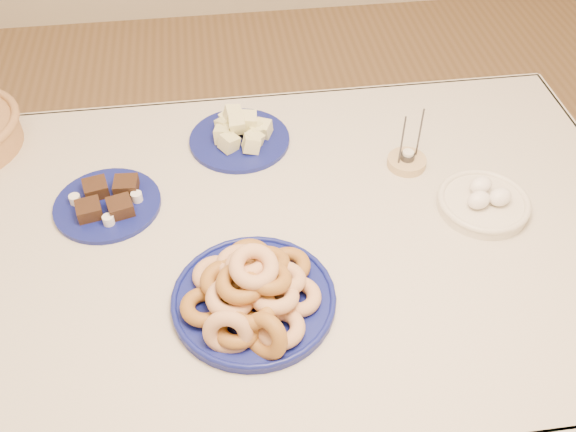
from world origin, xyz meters
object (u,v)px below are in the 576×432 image
Objects in this scene: melon_plate at (240,134)px; egg_bowl at (484,202)px; candle_holder at (407,161)px; donut_platter at (253,293)px; dining_table at (285,261)px; brownie_plate at (108,202)px.

melon_plate reaches higher than egg_bowl.
candle_holder is (0.41, -0.16, -0.01)m from melon_plate.
donut_platter is at bearing -159.63° from egg_bowl.
brownie_plate is (-0.41, 0.14, 0.12)m from dining_table.
melon_plate is (-0.07, 0.35, 0.13)m from dining_table.
melon_plate is 1.20× the size of brownie_plate.
brownie_plate is at bearing -148.27° from melon_plate.
dining_table is 3.84× the size of donut_platter.
dining_table is 0.49m from egg_bowl.
egg_bowl is at bearing 20.37° from donut_platter.
egg_bowl is at bearing 1.18° from dining_table.
egg_bowl reaches higher than dining_table.
dining_table is 0.38m from melon_plate.
donut_platter is 0.47m from brownie_plate.
melon_plate is at bearing 87.95° from donut_platter.
egg_bowl is at bearing -31.50° from melon_plate.
donut_platter reaches higher than egg_bowl.
egg_bowl is (0.48, 0.01, 0.13)m from dining_table.
dining_table is at bearing -150.80° from candle_holder.
egg_bowl is (0.14, -0.18, 0.01)m from candle_holder.
donut_platter is at bearing -114.75° from dining_table.
melon_plate is 0.64m from egg_bowl.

